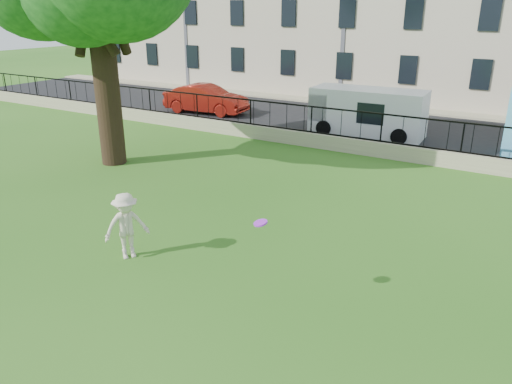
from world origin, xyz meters
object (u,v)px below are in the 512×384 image
Objects in this scene: man at (127,226)px; frisbee at (261,223)px; white_van at (368,112)px; red_sedan at (206,99)px.

frisbee reaches higher than man.
frisbee is 14.86m from white_van.
frisbee is at bearing -145.90° from red_sedan.
red_sedan is at bearing 62.10° from man.
frisbee is 0.05× the size of white_van.
man is 3.80m from frisbee.
frisbee is (3.68, -0.10, 0.96)m from man.
man is 14.47m from white_van.
red_sedan is 0.93× the size of white_van.
white_van reaches higher than red_sedan.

